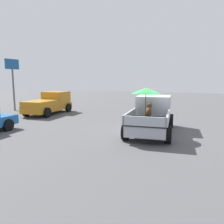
# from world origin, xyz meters

# --- Properties ---
(ground_plane) EXTENTS (80.00, 80.00, 0.00)m
(ground_plane) POSITION_xyz_m (0.00, 0.00, 0.00)
(ground_plane) COLOR #4C4C4F
(pickup_truck_main) EXTENTS (5.32, 3.03, 2.42)m
(pickup_truck_main) POSITION_xyz_m (0.44, 0.10, 1.00)
(pickup_truck_main) COLOR black
(pickup_truck_main) RESTS_ON ground
(pickup_truck_red) EXTENTS (5.03, 2.79, 1.80)m
(pickup_truck_red) POSITION_xyz_m (2.64, 9.62, 0.87)
(pickup_truck_red) COLOR black
(pickup_truck_red) RESTS_ON ground
(motel_sign) EXTENTS (1.40, 0.16, 4.68)m
(motel_sign) POSITION_xyz_m (2.56, 13.88, 3.31)
(motel_sign) COLOR #59595B
(motel_sign) RESTS_ON ground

